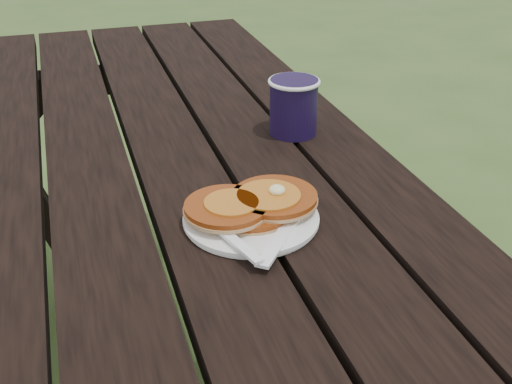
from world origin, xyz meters
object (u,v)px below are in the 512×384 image
object	(u,v)px
picnic_table	(181,307)
pancake_stack	(252,204)
plate	(251,219)
coffee_cup	(294,103)

from	to	relation	value
picnic_table	pancake_stack	bearing A→B (deg)	-77.03
plate	coffee_cup	bearing A→B (deg)	59.26
picnic_table	plate	xyz separation A→B (m)	(0.06, -0.31, 0.39)
picnic_table	coffee_cup	distance (m)	0.50
picnic_table	coffee_cup	bearing A→B (deg)	-3.58
picnic_table	plate	bearing A→B (deg)	-78.38
picnic_table	coffee_cup	size ratio (longest dim) A/B	16.65
picnic_table	plate	world-z (taller)	plate
plate	coffee_cup	distance (m)	0.35
pancake_stack	coffee_cup	distance (m)	0.33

